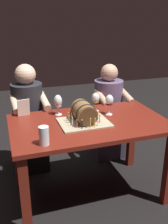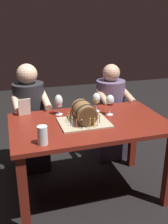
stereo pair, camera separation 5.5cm
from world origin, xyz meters
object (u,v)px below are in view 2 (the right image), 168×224
at_px(dining_table, 89,134).
at_px(menu_card, 24,107).
at_px(wine_glass_rose, 59,102).
at_px(wine_glass_red, 110,101).
at_px(beer_pint, 43,136).
at_px(barrel_cake, 84,114).
at_px(person_seated_right, 110,117).
at_px(wine_glass_amber, 96,99).
at_px(person_seated_left, 31,124).

bearing_deg(dining_table, menu_card, 148.76).
relative_size(wine_glass_rose, wine_glass_red, 1.00).
relative_size(wine_glass_red, menu_card, 1.19).
bearing_deg(wine_glass_red, dining_table, -155.25).
bearing_deg(wine_glass_red, beer_pint, -149.15).
bearing_deg(barrel_cake, wine_glass_red, 22.75).
xyz_separation_m(dining_table, wine_glass_rose, (-0.22, 0.25, 0.24)).
relative_size(dining_table, person_seated_right, 1.21).
xyz_separation_m(barrel_cake, menu_card, (-0.47, 0.33, -0.00)).
xyz_separation_m(barrel_cake, wine_glass_amber, (0.20, 0.24, 0.04)).
relative_size(barrel_cake, beer_pint, 3.04).
bearing_deg(wine_glass_red, wine_glass_rose, 162.31).
bearing_deg(barrel_cake, person_seated_right, 51.63).
distance_m(barrel_cake, beer_pint, 0.48).
bearing_deg(barrel_cake, beer_pint, -144.03).
relative_size(wine_glass_red, person_seated_left, 0.16).
bearing_deg(menu_card, person_seated_right, 9.23).
height_order(wine_glass_amber, wine_glass_red, wine_glass_red).
height_order(dining_table, barrel_cake, barrel_cake).
height_order(dining_table, beer_pint, beer_pint).
relative_size(barrel_cake, menu_card, 2.62).
relative_size(menu_card, person_seated_left, 0.14).
bearing_deg(menu_card, dining_table, -39.70).
distance_m(beer_pint, menu_card, 0.62).
height_order(menu_card, person_seated_left, person_seated_left).
bearing_deg(wine_glass_rose, dining_table, -48.88).
height_order(barrel_cake, menu_card, barrel_cake).
xyz_separation_m(wine_glass_amber, menu_card, (-0.66, 0.08, -0.04)).
relative_size(wine_glass_amber, person_seated_right, 0.16).
xyz_separation_m(barrel_cake, person_seated_left, (-0.40, 0.64, -0.30)).
bearing_deg(beer_pint, wine_glass_rose, 67.24).
bearing_deg(person_seated_right, wine_glass_amber, -128.12).
relative_size(beer_pint, menu_card, 0.86).
distance_m(dining_table, wine_glass_amber, 0.36).
bearing_deg(beer_pint, menu_card, 97.03).
bearing_deg(person_seated_left, wine_glass_rose, -58.07).
distance_m(wine_glass_red, person_seated_left, 0.93).
bearing_deg(person_seated_right, dining_table, -125.86).
distance_m(dining_table, wine_glass_red, 0.36).
height_order(wine_glass_red, person_seated_left, person_seated_left).
height_order(dining_table, wine_glass_rose, wine_glass_rose).
xyz_separation_m(wine_glass_red, person_seated_right, (0.22, 0.52, -0.37)).
bearing_deg(barrel_cake, menu_card, 144.86).
xyz_separation_m(wine_glass_red, person_seated_left, (-0.68, 0.52, -0.35)).
height_order(wine_glass_rose, wine_glass_amber, wine_glass_rose).
distance_m(barrel_cake, wine_glass_amber, 0.32).
xyz_separation_m(dining_table, wine_glass_amber, (0.14, 0.23, 0.24)).
bearing_deg(person_seated_right, person_seated_left, 179.99).
height_order(wine_glass_red, beer_pint, wine_glass_red).
bearing_deg(wine_glass_rose, menu_card, 167.43).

